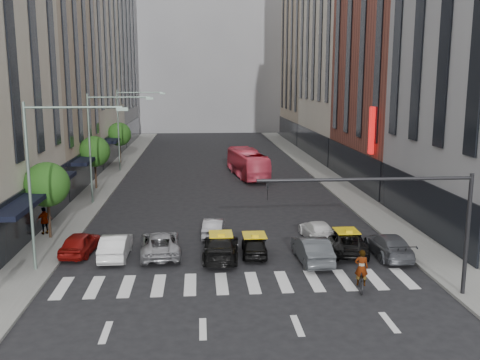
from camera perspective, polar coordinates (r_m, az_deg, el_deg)
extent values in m
plane|color=black|center=(26.50, 0.38, -12.11)|extent=(160.00, 160.00, 0.00)
cube|color=slate|center=(56.10, -14.03, -0.11)|extent=(3.00, 96.00, 0.15)
cube|color=slate|center=(56.93, 9.44, 0.22)|extent=(3.00, 96.00, 0.15)
cube|color=tan|center=(54.47, -20.80, 11.82)|extent=(8.00, 16.00, 24.00)
cube|color=beige|center=(72.34, -17.02, 16.36)|extent=(8.00, 20.00, 36.00)
cube|color=gray|center=(90.72, -14.28, 13.35)|extent=(8.00, 18.00, 30.00)
cube|color=brown|center=(54.84, 16.36, 13.11)|extent=(8.00, 18.00, 26.00)
cube|color=beige|center=(73.53, 11.21, 18.09)|extent=(8.00, 20.00, 40.00)
cube|color=tan|center=(91.43, 7.82, 12.92)|extent=(8.00, 18.00, 28.00)
cube|color=gray|center=(109.64, -3.44, 14.70)|extent=(30.00, 10.00, 36.00)
cylinder|color=black|center=(36.71, -19.71, -3.42)|extent=(0.18, 0.18, 3.15)
sphere|color=#1D4213|center=(36.31, -19.90, -0.45)|extent=(2.88, 2.88, 2.88)
cylinder|color=black|center=(51.99, -15.16, 0.85)|extent=(0.18, 0.18, 3.15)
sphere|color=#1D4213|center=(51.71, -15.26, 2.96)|extent=(2.88, 2.88, 2.88)
cylinder|color=black|center=(67.60, -12.68, 3.16)|extent=(0.18, 0.18, 3.15)
sphere|color=#1D4213|center=(67.39, -12.75, 4.79)|extent=(2.88, 2.88, 2.88)
cylinder|color=gray|center=(30.25, -21.53, -0.78)|extent=(0.16, 0.16, 9.00)
cylinder|color=gray|center=(29.11, -17.36, 7.41)|extent=(5.00, 0.12, 0.12)
cube|color=gray|center=(28.66, -12.43, 7.40)|extent=(0.60, 0.25, 0.18)
cylinder|color=gray|center=(45.59, -15.72, 3.20)|extent=(0.16, 0.16, 9.00)
cylinder|color=gray|center=(44.84, -12.82, 8.60)|extent=(5.00, 0.12, 0.12)
cube|color=gray|center=(44.55, -9.60, 8.58)|extent=(0.60, 0.25, 0.18)
cylinder|color=gray|center=(61.27, -12.84, 5.15)|extent=(0.16, 0.16, 9.00)
cylinder|color=gray|center=(60.71, -10.64, 9.16)|extent=(5.00, 0.12, 0.12)
cube|color=gray|center=(60.50, -8.26, 9.13)|extent=(0.60, 0.25, 0.18)
cylinder|color=black|center=(27.48, 23.06, -5.53)|extent=(0.20, 0.20, 6.00)
cylinder|color=black|center=(24.94, 13.28, 0.07)|extent=(10.00, 0.16, 0.16)
imported|color=black|center=(24.06, 2.97, -1.25)|extent=(0.13, 0.16, 0.80)
cube|color=red|center=(46.90, 13.87, 5.15)|extent=(0.30, 0.70, 4.00)
imported|color=maroon|center=(33.41, -16.68, -6.46)|extent=(2.06, 4.15, 1.36)
imported|color=silver|center=(32.27, -13.12, -6.85)|extent=(1.49, 4.27, 1.41)
imported|color=gray|center=(32.25, -8.52, -6.72)|extent=(2.73, 5.18, 1.39)
imported|color=black|center=(31.29, -2.05, -7.09)|extent=(2.37, 5.12, 1.45)
imported|color=black|center=(31.81, 1.53, -6.99)|extent=(1.65, 3.69, 1.23)
imported|color=#393D40|center=(30.98, 7.70, -7.33)|extent=(1.72, 4.55, 1.48)
imported|color=black|center=(32.99, 11.25, -6.47)|extent=(2.79, 4.98, 1.32)
imported|color=#46494F|center=(32.78, 15.60, -6.73)|extent=(1.97, 4.71, 1.36)
imported|color=#9F9FA4|center=(35.64, -2.82, -5.06)|extent=(1.68, 3.81, 1.22)
imported|color=white|center=(35.21, 8.25, -5.34)|extent=(1.97, 4.34, 1.23)
imported|color=#E8445D|center=(57.05, 0.82, 1.78)|extent=(3.84, 10.62, 2.89)
imported|color=black|center=(27.51, 12.76, -10.43)|extent=(1.02, 1.94, 0.97)
imported|color=gray|center=(27.05, 12.88, -7.66)|extent=(0.75, 0.57, 1.83)
imported|color=gray|center=(37.77, -20.12, -4.09)|extent=(1.13, 0.99, 1.83)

